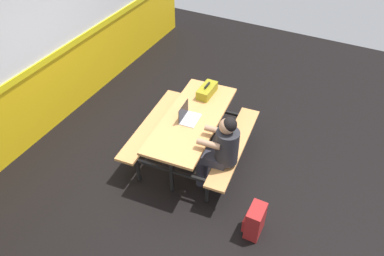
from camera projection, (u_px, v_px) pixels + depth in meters
name	position (u px, v px, depth m)	size (l,w,h in m)	color
ground_plane	(183.00, 168.00, 5.55)	(10.00, 10.00, 0.02)	black
accent_backdrop	(38.00, 55.00, 5.55)	(8.00, 0.14, 2.60)	yellow
picnic_table_main	(192.00, 127.00, 5.36)	(1.87, 1.69, 0.74)	tan
student_nearer	(221.00, 147.00, 4.84)	(0.38, 0.53, 1.21)	#2D2D38
laptop_silver	(188.00, 116.00, 5.19)	(0.34, 0.25, 0.22)	silver
toolbox_grey	(207.00, 91.00, 5.62)	(0.40, 0.18, 0.18)	olive
backpack_dark	(255.00, 221.00, 4.57)	(0.30, 0.22, 0.44)	maroon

